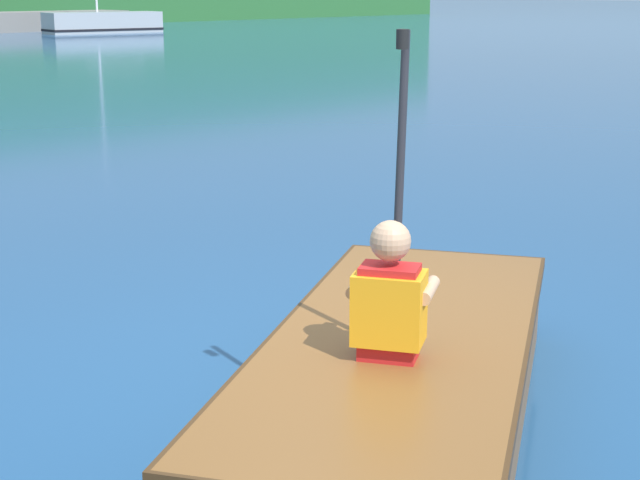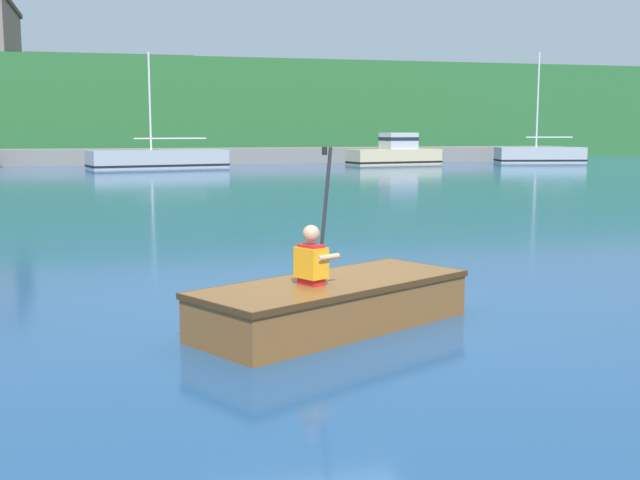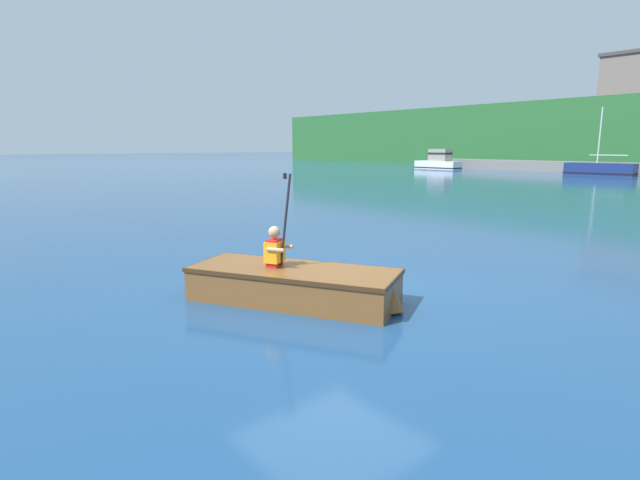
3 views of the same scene
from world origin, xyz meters
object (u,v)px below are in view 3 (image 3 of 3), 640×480
Objects in this scene: moored_boat_dock_west_inner at (438,162)px; person_paddler at (275,248)px; rowboat_foreground at (296,283)px; moored_boat_dock_west_end at (600,169)px.

moored_boat_dock_west_inner reaches higher than person_paddler.
moored_boat_dock_west_inner is 43.98m from rowboat_foreground.
rowboat_foreground is at bearing 28.33° from person_paddler.
person_paddler reaches higher than rowboat_foreground.
moored_boat_dock_west_inner is at bearing 123.64° from person_paddler.
moored_boat_dock_west_end is 14.53m from moored_boat_dock_west_inner.
moored_boat_dock_west_end is 1.62× the size of rowboat_foreground.
rowboat_foreground is 2.35× the size of person_paddler.
moored_boat_dock_west_end is 3.80× the size of person_paddler.
person_paddler is (-0.29, -0.16, 0.49)m from rowboat_foreground.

